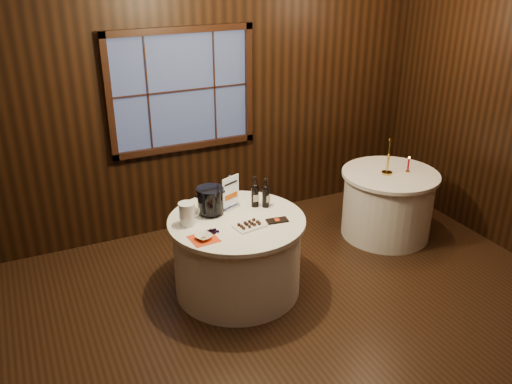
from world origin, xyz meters
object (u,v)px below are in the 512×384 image
ice_bucket (210,200)px  chocolate_box (277,221)px  brass_candlestick (388,161)px  glass_pitcher (187,214)px  main_table (237,255)px  side_table (387,204)px  sign_stand (230,197)px  port_bottle_left (255,194)px  grape_bunch (213,231)px  port_bottle_right (266,195)px  chocolate_plate (250,225)px  red_candle (408,166)px  cracker_bowl (204,237)px

ice_bucket → chocolate_box: bearing=-39.1°
ice_bucket → brass_candlestick: size_ratio=0.63×
glass_pitcher → main_table: bearing=-13.6°
side_table → sign_stand: sign_stand is taller
port_bottle_left → grape_bunch: port_bottle_left is taller
main_table → port_bottle_right: (0.36, 0.12, 0.51)m
main_table → chocolate_plate: (0.05, -0.19, 0.40)m
main_table → port_bottle_right: size_ratio=4.33×
ice_bucket → main_table: bearing=-48.6°
port_bottle_left → port_bottle_right: port_bottle_left is taller
red_candle → port_bottle_right: bearing=-176.3°
chocolate_plate → glass_pitcher: (-0.49, 0.28, 0.09)m
port_bottle_right → red_candle: size_ratio=1.62×
port_bottle_right → chocolate_plate: 0.45m
port_bottle_left → grape_bunch: (-0.56, -0.33, -0.11)m
main_table → port_bottle_right: bearing=18.7°
sign_stand → ice_bucket: (-0.21, -0.03, 0.02)m
side_table → red_candle: red_candle is taller
port_bottle_right → chocolate_box: bearing=-117.6°
port_bottle_right → chocolate_plate: size_ratio=0.99×
chocolate_plate → port_bottle_right: bearing=44.6°
sign_stand → main_table: bearing=-121.2°
ice_bucket → cracker_bowl: (-0.23, -0.43, -0.12)m
sign_stand → glass_pitcher: 0.50m
side_table → brass_candlestick: (-0.06, -0.00, 0.53)m
port_bottle_left → glass_pitcher: 0.72m
ice_bucket → brass_candlestick: 2.12m
brass_candlestick → chocolate_plate: bearing=-165.7°
ice_bucket → glass_pitcher: 0.29m
sign_stand → ice_bucket: 0.22m
chocolate_plate → cracker_bowl: bearing=-175.3°
side_table → chocolate_plate: chocolate_plate is taller
port_bottle_right → brass_candlestick: 1.59m
brass_candlestick → port_bottle_right: bearing=-173.7°
cracker_bowl → red_candle: (2.59, 0.47, 0.05)m
main_table → grape_bunch: (-0.29, -0.15, 0.40)m
main_table → sign_stand: 0.55m
chocolate_plate → red_candle: 2.18m
side_table → chocolate_box: size_ratio=5.46×
cracker_bowl → chocolate_box: bearing=1.9°
grape_bunch → chocolate_plate: bearing=-6.0°
main_table → grape_bunch: size_ratio=7.71×
glass_pitcher → cracker_bowl: size_ratio=1.50×
port_bottle_left → cracker_bowl: bearing=-140.8°
chocolate_plate → glass_pitcher: glass_pitcher is taller
sign_stand → brass_candlestick: (1.91, 0.06, 0.03)m
chocolate_plate → chocolate_box: chocolate_plate is taller
main_table → side_table: bearing=8.5°
port_bottle_right → main_table: bearing=178.3°
port_bottle_left → ice_bucket: size_ratio=1.17×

